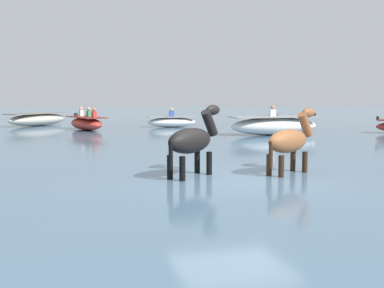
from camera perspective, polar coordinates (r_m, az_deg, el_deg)
The scene contains 9 objects.
ground_plane at distance 10.51m, azimuth 4.96°, elevation -6.39°, with size 120.00×120.00×0.00m, color #666051.
water_surface at distance 20.06m, azimuth -4.88°, elevation 0.20°, with size 90.00×90.00×0.43m, color slate.
horse_lead_black at distance 10.47m, azimuth 0.03°, elevation 0.16°, with size 1.65×1.39×2.00m.
horse_trailing_chestnut at distance 11.09m, azimuth 11.62°, elevation 0.14°, with size 1.69×1.15×1.93m.
boat_mid_outer at distance 21.35m, azimuth 9.82°, elevation 2.18°, with size 4.03×1.48×1.30m.
boat_distant_east at distance 24.48m, azimuth -12.54°, elevation 2.46°, with size 2.06×3.27×1.15m.
boat_mid_channel at distance 28.51m, azimuth -17.98°, elevation 2.83°, with size 3.73×3.67×0.72m.
boat_far_inshore at distance 25.94m, azimuth -2.44°, elevation 2.67°, with size 2.70×1.12×1.05m.
channel_buoy at distance 25.90m, azimuth 10.16°, elevation 2.30°, with size 0.32×0.32×0.73m.
Camera 1 is at (-3.54, -9.64, 2.26)m, focal length 44.52 mm.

